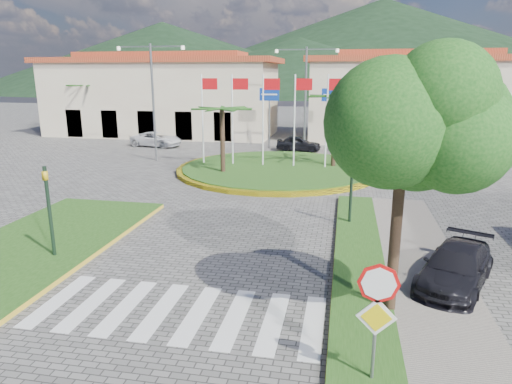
% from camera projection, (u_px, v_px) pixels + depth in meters
% --- Properties ---
extents(verge_right, '(1.60, 28.00, 0.18)m').
position_uv_depth(verge_right, '(366.00, 381.00, 9.14)').
color(verge_right, '#1F4915').
rests_on(verge_right, ground).
extents(median_left, '(5.00, 14.00, 0.18)m').
position_uv_depth(median_left, '(10.00, 260.00, 15.03)').
color(median_left, '#1F4915').
rests_on(median_left, ground).
extents(crosswalk, '(8.00, 3.00, 0.01)m').
position_uv_depth(crosswalk, '(175.00, 312.00, 11.95)').
color(crosswalk, silver).
rests_on(crosswalk, ground).
extents(roundabout_island, '(12.70, 12.70, 6.00)m').
position_uv_depth(roundabout_island, '(277.00, 169.00, 29.00)').
color(roundabout_island, yellow).
rests_on(roundabout_island, ground).
extents(stop_sign, '(0.80, 0.11, 2.65)m').
position_uv_depth(stop_sign, '(377.00, 305.00, 8.66)').
color(stop_sign, slate).
rests_on(stop_sign, ground).
extents(deciduous_tree, '(3.60, 3.60, 6.80)m').
position_uv_depth(deciduous_tree, '(405.00, 113.00, 10.58)').
color(deciduous_tree, black).
rests_on(deciduous_tree, ground).
extents(traffic_light_left, '(0.15, 0.18, 3.20)m').
position_uv_depth(traffic_light_left, '(49.00, 204.00, 14.80)').
color(traffic_light_left, black).
rests_on(traffic_light_left, ground).
extents(traffic_light_right, '(0.15, 0.18, 3.20)m').
position_uv_depth(traffic_light_right, '(352.00, 180.00, 18.23)').
color(traffic_light_right, black).
rests_on(traffic_light_right, ground).
extents(traffic_light_far, '(0.18, 0.15, 3.20)m').
position_uv_depth(traffic_light_far, '(403.00, 136.00, 30.88)').
color(traffic_light_far, black).
rests_on(traffic_light_far, ground).
extents(direction_sign_west, '(1.60, 0.14, 5.20)m').
position_uv_depth(direction_sign_west, '(269.00, 105.00, 37.04)').
color(direction_sign_west, slate).
rests_on(direction_sign_west, ground).
extents(direction_sign_east, '(1.60, 0.14, 5.20)m').
position_uv_depth(direction_sign_east, '(331.00, 106.00, 36.12)').
color(direction_sign_east, slate).
rests_on(direction_sign_east, ground).
extents(street_lamp_centre, '(4.80, 0.16, 8.00)m').
position_uv_depth(street_lamp_centre, '(305.00, 94.00, 35.32)').
color(street_lamp_centre, slate).
rests_on(street_lamp_centre, ground).
extents(street_lamp_west, '(4.80, 0.16, 8.00)m').
position_uv_depth(street_lamp_west, '(153.00, 97.00, 31.48)').
color(street_lamp_west, slate).
rests_on(street_lamp_west, ground).
extents(building_left, '(23.32, 9.54, 8.05)m').
position_uv_depth(building_left, '(163.00, 95.00, 45.85)').
color(building_left, beige).
rests_on(building_left, ground).
extents(building_right, '(19.08, 9.54, 8.05)m').
position_uv_depth(building_right, '(412.00, 98.00, 41.40)').
color(building_right, beige).
rests_on(building_right, ground).
extents(hill_far_west, '(140.00, 140.00, 22.00)m').
position_uv_depth(hill_far_west, '(164.00, 57.00, 148.51)').
color(hill_far_west, black).
rests_on(hill_far_west, ground).
extents(hill_far_mid, '(180.00, 180.00, 30.00)m').
position_uv_depth(hill_far_mid, '(382.00, 46.00, 153.53)').
color(hill_far_mid, black).
rests_on(hill_far_mid, ground).
extents(hill_near_back, '(110.00, 110.00, 16.00)m').
position_uv_depth(hill_near_back, '(298.00, 66.00, 131.44)').
color(hill_near_back, black).
rests_on(hill_near_back, ground).
extents(white_van, '(4.71, 2.81, 1.22)m').
position_uv_depth(white_van, '(156.00, 139.00, 38.78)').
color(white_van, silver).
rests_on(white_van, ground).
extents(car_dark_a, '(3.63, 1.72, 1.20)m').
position_uv_depth(car_dark_a, '(299.00, 143.00, 36.57)').
color(car_dark_a, black).
rests_on(car_dark_a, ground).
extents(car_dark_b, '(3.63, 1.93, 1.14)m').
position_uv_depth(car_dark_b, '(358.00, 145.00, 36.13)').
color(car_dark_b, black).
rests_on(car_dark_b, ground).
extents(car_side_right, '(3.14, 4.40, 1.18)m').
position_uv_depth(car_side_right, '(456.00, 267.00, 13.27)').
color(car_side_right, black).
rests_on(car_side_right, ground).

